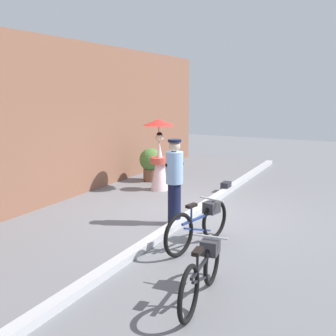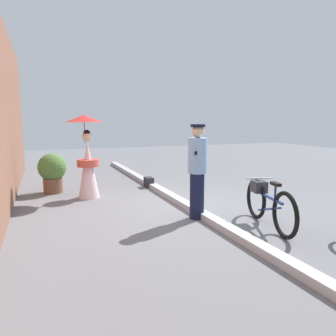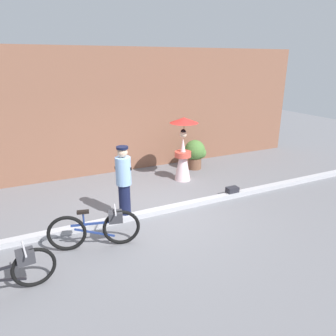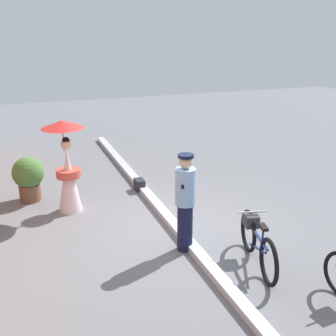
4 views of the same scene
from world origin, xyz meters
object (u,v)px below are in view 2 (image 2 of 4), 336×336
at_px(person_officer, 197,169).
at_px(backpack_on_pavement, 149,182).
at_px(potted_plant_by_door, 53,171).
at_px(bicycle_near_officer, 268,203).
at_px(person_with_parasol, 87,156).

xyz_separation_m(person_officer, backpack_on_pavement, (2.94, -0.07, -0.77)).
distance_m(potted_plant_by_door, backpack_on_pavement, 2.45).
relative_size(bicycle_near_officer, backpack_on_pavement, 5.42).
xyz_separation_m(person_with_parasol, backpack_on_pavement, (0.60, -1.67, -0.83)).
height_order(bicycle_near_officer, person_with_parasol, person_with_parasol).
xyz_separation_m(person_with_parasol, potted_plant_by_door, (0.85, 0.73, -0.42)).
bearing_deg(person_officer, potted_plant_by_door, 36.14).
distance_m(person_officer, person_with_parasol, 2.84).
bearing_deg(backpack_on_pavement, person_with_parasol, 109.77).
bearing_deg(person_with_parasol, person_officer, -145.55).
xyz_separation_m(person_officer, potted_plant_by_door, (3.20, 2.33, -0.36)).
xyz_separation_m(bicycle_near_officer, person_officer, (0.84, 0.89, 0.50)).
distance_m(bicycle_near_officer, backpack_on_pavement, 3.88).
relative_size(bicycle_near_officer, person_officer, 1.01).
height_order(potted_plant_by_door, backpack_on_pavement, potted_plant_by_door).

